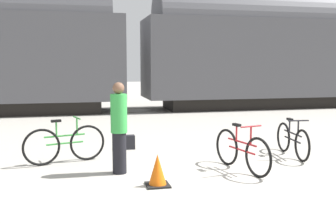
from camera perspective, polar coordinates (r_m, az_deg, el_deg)
ground_plane at (r=6.84m, az=8.60°, el=-10.68°), size 80.00×80.00×0.00m
freight_train at (r=17.53m, az=-4.96°, el=9.58°), size 26.52×2.86×5.44m
rail_near at (r=16.92m, az=-4.53°, el=-0.04°), size 38.52×0.07×0.01m
rail_far at (r=18.33m, az=-5.18°, el=0.49°), size 38.52×0.07×0.01m
bicycle_green at (r=8.52m, az=-14.71°, el=-4.51°), size 1.67×0.57×0.96m
bicycle_maroon at (r=7.77m, az=10.62°, el=-5.57°), size 0.51×1.72×0.93m
bicycle_black at (r=9.26m, az=17.60°, el=-3.92°), size 0.46×1.68×0.87m
person_in_green at (r=7.45m, az=-7.12°, el=-2.25°), size 0.31×0.31×1.73m
backpack at (r=9.67m, az=-5.70°, el=-4.37°), size 0.28×0.20×0.34m
traffic_cone at (r=6.76m, az=-1.53°, el=-8.59°), size 0.40×0.40×0.55m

